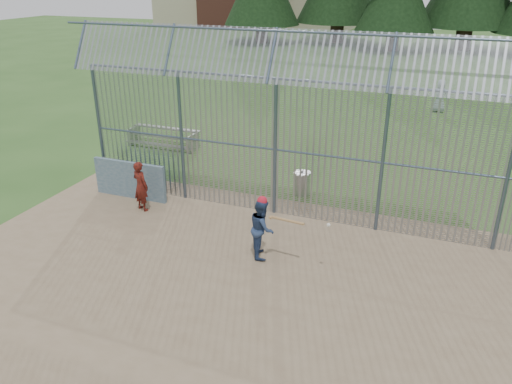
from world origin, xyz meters
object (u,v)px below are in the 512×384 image
at_px(onlooker, 141,186).
at_px(bleacher, 163,137).
at_px(batter, 262,228).
at_px(dugout_wall, 130,180).
at_px(trash_can, 302,183).

distance_m(onlooker, bleacher, 5.98).
height_order(batter, onlooker, onlooker).
height_order(onlooker, bleacher, onlooker).
distance_m(batter, bleacher, 9.48).
distance_m(dugout_wall, batter, 5.44).
bearing_deg(dugout_wall, batter, -19.65).
bearing_deg(onlooker, bleacher, -47.01).
distance_m(batter, trash_can, 4.10).
bearing_deg(onlooker, trash_can, -126.86).
bearing_deg(bleacher, batter, -44.22).
relative_size(dugout_wall, bleacher, 0.83).
bearing_deg(dugout_wall, trash_can, 24.37).
bearing_deg(trash_can, batter, -87.91).
bearing_deg(batter, onlooker, 51.82).
bearing_deg(onlooker, dugout_wall, -19.51).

